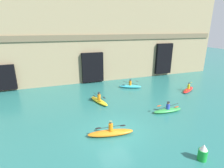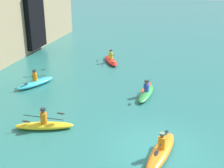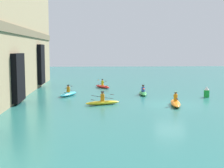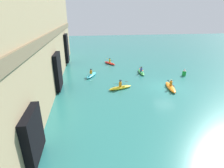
# 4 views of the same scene
# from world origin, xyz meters

# --- Properties ---
(ground_plane) EXTENTS (120.00, 120.00, 0.00)m
(ground_plane) POSITION_xyz_m (0.00, 0.00, 0.00)
(ground_plane) COLOR #28706B
(cliff_bluff) EXTENTS (41.99, 7.72, 14.93)m
(cliff_bluff) POSITION_xyz_m (1.87, 17.05, 7.44)
(cliff_bluff) COLOR #9E8966
(cliff_bluff) RESTS_ON ground
(kayak_orange) EXTENTS (3.54, 1.33, 1.19)m
(kayak_orange) POSITION_xyz_m (-0.49, -0.29, 0.24)
(kayak_orange) COLOR orange
(kayak_orange) RESTS_ON ground
(kayak_cyan) EXTENTS (3.06, 2.05, 1.14)m
(kayak_cyan) POSITION_xyz_m (5.62, 9.23, 0.23)
(kayak_cyan) COLOR #33B2C6
(kayak_cyan) RESTS_ON ground
(kayak_green) EXTENTS (2.97, 0.86, 1.06)m
(kayak_green) POSITION_xyz_m (5.90, 1.46, 0.22)
(kayak_green) COLOR green
(kayak_green) RESTS_ON ground
(kayak_yellow) EXTENTS (1.57, 3.11, 1.16)m
(kayak_yellow) POSITION_xyz_m (0.33, 5.87, 0.24)
(kayak_yellow) COLOR yellow
(kayak_yellow) RESTS_ON ground
(kayak_red) EXTENTS (2.95, 2.13, 1.10)m
(kayak_red) POSITION_xyz_m (12.08, 5.54, 0.21)
(kayak_red) COLOR red
(kayak_red) RESTS_ON ground
(marker_buoy) EXTENTS (0.55, 0.55, 1.08)m
(marker_buoy) POSITION_xyz_m (3.91, -4.60, 0.50)
(marker_buoy) COLOR green
(marker_buoy) RESTS_ON ground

